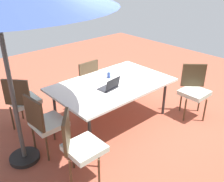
% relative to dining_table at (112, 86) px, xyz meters
% --- Properties ---
extents(ground_plane, '(10.00, 10.00, 0.02)m').
position_rel_dining_table_xyz_m(ground_plane, '(0.00, 0.00, -0.72)').
color(ground_plane, '#9E4C38').
extents(dining_table, '(2.08, 1.30, 0.75)m').
position_rel_dining_table_xyz_m(dining_table, '(0.00, 0.00, 0.00)').
color(dining_table, white).
rests_on(dining_table, ground_plane).
extents(chair_south, '(0.46, 0.46, 0.98)m').
position_rel_dining_table_xyz_m(chair_south, '(0.01, -0.80, -0.16)').
color(chair_south, silver).
rests_on(chair_south, ground_plane).
extents(chair_southeast, '(0.59, 0.58, 0.98)m').
position_rel_dining_table_xyz_m(chair_southeast, '(1.29, -0.86, -0.16)').
color(chair_southeast, silver).
rests_on(chair_southeast, ground_plane).
extents(chair_east, '(0.48, 0.47, 0.98)m').
position_rel_dining_table_xyz_m(chair_east, '(1.34, 0.01, -0.16)').
color(chair_east, silver).
rests_on(chair_east, ground_plane).
extents(chair_northeast, '(0.58, 0.58, 0.98)m').
position_rel_dining_table_xyz_m(chair_northeast, '(1.27, 0.79, -0.16)').
color(chair_northeast, silver).
rests_on(chair_northeast, ground_plane).
extents(chair_northwest, '(0.59, 0.59, 0.98)m').
position_rel_dining_table_xyz_m(chair_northwest, '(-1.28, 0.86, -0.16)').
color(chair_northwest, silver).
rests_on(chair_northwest, ground_plane).
extents(laptop, '(0.35, 0.28, 0.21)m').
position_rel_dining_table_xyz_m(laptop, '(0.18, 0.15, 0.09)').
color(laptop, '#2D2D33').
rests_on(laptop, dining_table).
extents(cup, '(0.07, 0.07, 0.11)m').
position_rel_dining_table_xyz_m(cup, '(-0.12, -0.22, 0.10)').
color(cup, '#334C99').
rests_on(cup, dining_table).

